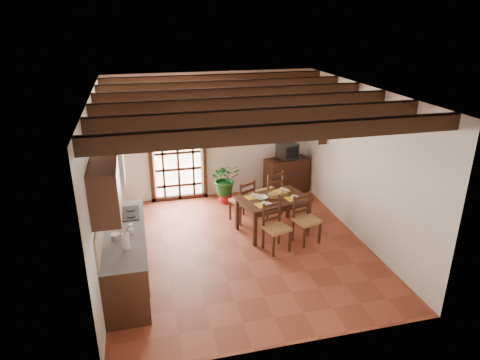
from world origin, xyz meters
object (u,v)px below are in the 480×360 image
object	(u,v)px
chair_near_right	(306,228)
chair_far_right	(270,201)
chair_near_left	(276,236)
chair_far_left	(242,208)
kitchen_counter	(126,256)
dining_table	(273,202)
crt_tv	(287,151)
pendant_lamp	(274,125)
potted_plant	(225,178)
sideboard	(286,176)

from	to	relation	value
chair_near_right	chair_far_right	bearing A→B (deg)	86.54
chair_near_left	chair_far_left	world-z (taller)	chair_far_left
chair_near_right	kitchen_counter	bearing A→B (deg)	173.12
dining_table	crt_tv	size ratio (longest dim) A/B	2.86
dining_table	chair_far_right	bearing A→B (deg)	63.71
chair_near_right	pendant_lamp	xyz separation A→B (m)	(-0.46, 0.66, 1.80)
crt_tv	pendant_lamp	distance (m)	2.13
chair_far_left	potted_plant	distance (m)	1.03
chair_near_left	chair_far_left	size ratio (longest dim) A/B	0.99
kitchen_counter	chair_far_right	size ratio (longest dim) A/B	2.31
chair_far_left	chair_far_right	world-z (taller)	chair_far_right
chair_near_right	chair_far_left	world-z (taller)	chair_near_right
chair_near_right	potted_plant	bearing A→B (deg)	100.05
potted_plant	chair_near_left	bearing A→B (deg)	-79.26
crt_tv	pendant_lamp	xyz separation A→B (m)	(-0.89, -1.62, 1.06)
chair_near_right	chair_far_right	distance (m)	1.30
chair_far_left	chair_near_left	bearing A→B (deg)	77.44
kitchen_counter	chair_near_left	size ratio (longest dim) A/B	2.58
chair_far_right	crt_tv	xyz separation A→B (m)	(0.73, 1.02, 0.72)
potted_plant	kitchen_counter	bearing A→B (deg)	-128.94
dining_table	pendant_lamp	world-z (taller)	pendant_lamp
pendant_lamp	sideboard	bearing A→B (deg)	61.28
potted_plant	pendant_lamp	world-z (taller)	pendant_lamp
chair_far_right	chair_near_left	bearing A→B (deg)	54.52
chair_far_right	pendant_lamp	xyz separation A→B (m)	(-0.17, -0.61, 1.77)
chair_near_left	crt_tv	size ratio (longest dim) A/B	1.75
kitchen_counter	chair_far_left	bearing A→B (deg)	36.15
chair_near_left	potted_plant	distance (m)	2.31
chair_near_left	sideboard	world-z (taller)	chair_near_left
dining_table	potted_plant	xyz separation A→B (m)	(-0.59, 1.54, -0.03)
kitchen_counter	pendant_lamp	bearing A→B (deg)	23.68
crt_tv	chair_near_left	bearing A→B (deg)	-132.08
kitchen_counter	chair_far_right	distance (m)	3.41
chair_far_left	pendant_lamp	size ratio (longest dim) A/B	1.05
potted_plant	pendant_lamp	size ratio (longest dim) A/B	2.25
chair_near_left	pendant_lamp	size ratio (longest dim) A/B	1.03
kitchen_counter	crt_tv	size ratio (longest dim) A/B	4.51
crt_tv	chair_far_right	bearing A→B (deg)	-144.11
kitchen_counter	dining_table	size ratio (longest dim) A/B	1.58
kitchen_counter	potted_plant	xyz separation A→B (m)	(2.13, 2.64, 0.10)
potted_plant	chair_far_left	bearing A→B (deg)	-82.12
sideboard	pendant_lamp	bearing A→B (deg)	-129.73
dining_table	crt_tv	distance (m)	1.99
kitchen_counter	potted_plant	size ratio (longest dim) A/B	1.18
dining_table	chair_near_left	bearing A→B (deg)	-116.14
sideboard	chair_near_left	bearing A→B (deg)	-124.47
crt_tv	potted_plant	xyz separation A→B (m)	(-1.48, -0.18, -0.45)
pendant_lamp	kitchen_counter	bearing A→B (deg)	-156.32
chair_far_right	crt_tv	size ratio (longest dim) A/B	1.95
kitchen_counter	sideboard	bearing A→B (deg)	37.99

